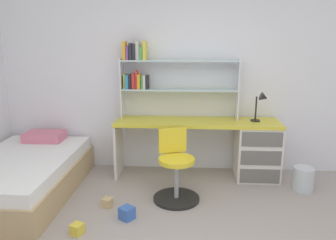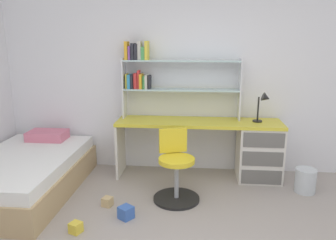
{
  "view_description": "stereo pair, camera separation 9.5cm",
  "coord_description": "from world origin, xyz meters",
  "px_view_note": "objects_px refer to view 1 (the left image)",
  "views": [
    {
      "loc": [
        -0.03,
        -2.07,
        1.76
      ],
      "look_at": [
        -0.25,
        1.33,
        0.93
      ],
      "focal_mm": 35.31,
      "sensor_mm": 36.0,
      "label": 1
    },
    {
      "loc": [
        0.06,
        -2.06,
        1.76
      ],
      "look_at": [
        -0.25,
        1.33,
        0.93
      ],
      "focal_mm": 35.31,
      "sensor_mm": 36.0,
      "label": 2
    }
  ],
  "objects_px": {
    "bed_platform": "(22,176)",
    "toy_block_yellow_2": "(77,229)",
    "swivel_chair": "(176,173)",
    "waste_bin": "(303,179)",
    "toy_block_blue_3": "(127,213)",
    "bookshelf_hutch": "(159,73)",
    "desk": "(241,146)",
    "toy_block_natural_1": "(107,203)",
    "desk_lamp": "(262,102)"
  },
  "relations": [
    {
      "from": "swivel_chair",
      "to": "toy_block_yellow_2",
      "type": "xyz_separation_m",
      "value": [
        -0.88,
        -0.77,
        -0.26
      ]
    },
    {
      "from": "bed_platform",
      "to": "waste_bin",
      "type": "xyz_separation_m",
      "value": [
        3.3,
        0.3,
        -0.08
      ]
    },
    {
      "from": "bookshelf_hutch",
      "to": "desk_lamp",
      "type": "bearing_deg",
      "value": -6.34
    },
    {
      "from": "desk_lamp",
      "to": "waste_bin",
      "type": "xyz_separation_m",
      "value": [
        0.47,
        -0.35,
        -0.86
      ]
    },
    {
      "from": "bookshelf_hutch",
      "to": "toy_block_natural_1",
      "type": "distance_m",
      "value": 1.73
    },
    {
      "from": "desk_lamp",
      "to": "toy_block_natural_1",
      "type": "distance_m",
      "value": 2.21
    },
    {
      "from": "desk",
      "to": "toy_block_yellow_2",
      "type": "height_order",
      "value": "desk"
    },
    {
      "from": "desk",
      "to": "swivel_chair",
      "type": "relative_size",
      "value": 2.66
    },
    {
      "from": "toy_block_natural_1",
      "to": "toy_block_yellow_2",
      "type": "xyz_separation_m",
      "value": [
        -0.16,
        -0.53,
        0.0
      ]
    },
    {
      "from": "bed_platform",
      "to": "toy_block_yellow_2",
      "type": "bearing_deg",
      "value": -40.88
    },
    {
      "from": "bed_platform",
      "to": "waste_bin",
      "type": "relative_size",
      "value": 6.51
    },
    {
      "from": "waste_bin",
      "to": "toy_block_blue_3",
      "type": "bearing_deg",
      "value": -158.36
    },
    {
      "from": "toy_block_yellow_2",
      "to": "waste_bin",
      "type": "bearing_deg",
      "value": 24.28
    },
    {
      "from": "desk_lamp",
      "to": "toy_block_yellow_2",
      "type": "relative_size",
      "value": 3.76
    },
    {
      "from": "bookshelf_hutch",
      "to": "toy_block_yellow_2",
      "type": "xyz_separation_m",
      "value": [
        -0.63,
        -1.58,
        -1.29
      ]
    },
    {
      "from": "bed_platform",
      "to": "waste_bin",
      "type": "height_order",
      "value": "bed_platform"
    },
    {
      "from": "desk",
      "to": "bed_platform",
      "type": "relative_size",
      "value": 1.13
    },
    {
      "from": "swivel_chair",
      "to": "toy_block_natural_1",
      "type": "height_order",
      "value": "swivel_chair"
    },
    {
      "from": "toy_block_blue_3",
      "to": "swivel_chair",
      "type": "bearing_deg",
      "value": 45.18
    },
    {
      "from": "toy_block_natural_1",
      "to": "toy_block_blue_3",
      "type": "bearing_deg",
      "value": -42.39
    },
    {
      "from": "toy_block_natural_1",
      "to": "desk",
      "type": "bearing_deg",
      "value": 30.56
    },
    {
      "from": "swivel_chair",
      "to": "desk_lamp",
      "type": "bearing_deg",
      "value": 32.59
    },
    {
      "from": "bed_platform",
      "to": "toy_block_blue_3",
      "type": "distance_m",
      "value": 1.41
    },
    {
      "from": "desk_lamp",
      "to": "toy_block_natural_1",
      "type": "height_order",
      "value": "desk_lamp"
    },
    {
      "from": "desk_lamp",
      "to": "toy_block_blue_3",
      "type": "xyz_separation_m",
      "value": [
        -1.51,
        -1.14,
        -0.94
      ]
    },
    {
      "from": "desk",
      "to": "bookshelf_hutch",
      "type": "xyz_separation_m",
      "value": [
        -1.06,
        0.14,
        0.92
      ]
    },
    {
      "from": "waste_bin",
      "to": "toy_block_yellow_2",
      "type": "relative_size",
      "value": 2.8
    },
    {
      "from": "desk",
      "to": "bookshelf_hutch",
      "type": "distance_m",
      "value": 1.41
    },
    {
      "from": "toy_block_natural_1",
      "to": "toy_block_yellow_2",
      "type": "bearing_deg",
      "value": -106.53
    },
    {
      "from": "bed_platform",
      "to": "toy_block_natural_1",
      "type": "height_order",
      "value": "bed_platform"
    },
    {
      "from": "desk",
      "to": "swivel_chair",
      "type": "xyz_separation_m",
      "value": [
        -0.81,
        -0.67,
        -0.11
      ]
    },
    {
      "from": "waste_bin",
      "to": "toy_block_natural_1",
      "type": "xyz_separation_m",
      "value": [
        -2.24,
        -0.55,
        -0.09
      ]
    },
    {
      "from": "desk",
      "to": "desk_lamp",
      "type": "relative_size",
      "value": 5.47
    },
    {
      "from": "swivel_chair",
      "to": "toy_block_yellow_2",
      "type": "bearing_deg",
      "value": -139.02
    },
    {
      "from": "toy_block_yellow_2",
      "to": "toy_block_blue_3",
      "type": "distance_m",
      "value": 0.51
    },
    {
      "from": "swivel_chair",
      "to": "toy_block_blue_3",
      "type": "height_order",
      "value": "swivel_chair"
    },
    {
      "from": "toy_block_natural_1",
      "to": "waste_bin",
      "type": "bearing_deg",
      "value": 13.88
    },
    {
      "from": "bed_platform",
      "to": "toy_block_blue_3",
      "type": "bearing_deg",
      "value": -20.37
    },
    {
      "from": "swivel_chair",
      "to": "bed_platform",
      "type": "distance_m",
      "value": 1.79
    },
    {
      "from": "toy_block_yellow_2",
      "to": "desk",
      "type": "bearing_deg",
      "value": 40.27
    },
    {
      "from": "toy_block_blue_3",
      "to": "bookshelf_hutch",
      "type": "bearing_deg",
      "value": 80.38
    },
    {
      "from": "toy_block_yellow_2",
      "to": "toy_block_blue_3",
      "type": "xyz_separation_m",
      "value": [
        0.41,
        0.29,
        0.01
      ]
    },
    {
      "from": "bed_platform",
      "to": "desk",
      "type": "bearing_deg",
      "value": 14.11
    },
    {
      "from": "toy_block_natural_1",
      "to": "bookshelf_hutch",
      "type": "bearing_deg",
      "value": 65.71
    },
    {
      "from": "desk",
      "to": "toy_block_blue_3",
      "type": "relative_size",
      "value": 16.49
    },
    {
      "from": "bed_platform",
      "to": "toy_block_yellow_2",
      "type": "xyz_separation_m",
      "value": [
        0.9,
        -0.78,
        -0.17
      ]
    },
    {
      "from": "bed_platform",
      "to": "toy_block_yellow_2",
      "type": "relative_size",
      "value": 18.21
    },
    {
      "from": "swivel_chair",
      "to": "toy_block_natural_1",
      "type": "relative_size",
      "value": 7.97
    },
    {
      "from": "toy_block_natural_1",
      "to": "toy_block_blue_3",
      "type": "xyz_separation_m",
      "value": [
        0.26,
        -0.23,
        0.01
      ]
    },
    {
      "from": "bed_platform",
      "to": "toy_block_yellow_2",
      "type": "distance_m",
      "value": 1.21
    }
  ]
}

